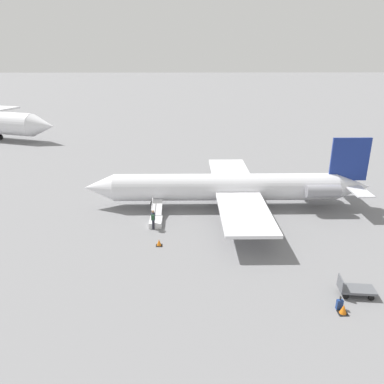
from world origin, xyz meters
TOP-DOWN VIEW (x-y plane):
  - ground_plane at (0.00, 0.00)m, footprint 600.00×600.00m
  - airplane_main at (-0.92, 0.00)m, footprint 28.22×21.03m
  - boarding_stairs at (6.58, 3.83)m, footprint 1.11×4.02m
  - passenger at (6.72, 5.11)m, footprint 0.36×0.54m
  - luggage_cart at (-6.74, 14.91)m, footprint 2.31×1.33m
  - suitcase at (-5.26, 16.27)m, footprint 0.37×0.23m
  - traffic_cone_near_stairs at (6.03, 8.17)m, footprint 0.50×0.50m
  - traffic_cone_near_cart at (-5.33, 16.68)m, footprint 0.56×0.56m

SIDE VIEW (x-z plane):
  - ground_plane at x=0.00m, z-range 0.00..0.00m
  - traffic_cone_near_stairs at x=6.03m, z-range -0.02..0.53m
  - traffic_cone_near_cart at x=-5.33m, z-range -0.02..0.59m
  - suitcase at x=-5.26m, z-range -0.11..0.77m
  - boarding_stairs at x=6.58m, z-range -0.48..1.23m
  - luggage_cart at x=-6.74m, z-range -0.15..1.07m
  - passenger at x=6.72m, z-range 0.13..1.87m
  - airplane_main at x=-0.92m, z-range -1.39..5.54m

